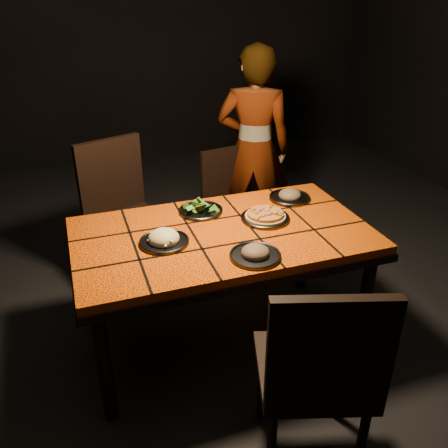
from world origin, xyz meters
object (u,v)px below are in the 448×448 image
object	(u,v)px
dining_table	(222,244)
plate_pasta	(164,239)
chair_near	(319,370)
chair_far_right	(229,195)
plate_pizza	(265,217)
diner	(254,149)
chair_far_left	(121,206)

from	to	relation	value
dining_table	plate_pasta	bearing A→B (deg)	-175.45
chair_near	plate_pasta	bearing A→B (deg)	-48.67
chair_far_right	plate_pizza	world-z (taller)	chair_far_right
diner	chair_far_right	bearing A→B (deg)	46.51
chair_far_right	diner	distance (m)	0.41
chair_near	plate_pizza	bearing A→B (deg)	-83.76
chair_near	chair_far_left	world-z (taller)	chair_far_left
dining_table	chair_far_left	bearing A→B (deg)	117.44
dining_table	chair_far_left	distance (m)	0.96
dining_table	diner	world-z (taller)	diner
chair_near	plate_pizza	xyz separation A→B (m)	(0.20, 1.00, 0.18)
chair_far_right	plate_pasta	xyz separation A→B (m)	(-0.73, -1.06, 0.30)
plate_pasta	diner	bearing A→B (deg)	49.80
plate_pizza	plate_pasta	world-z (taller)	plate_pasta
chair_near	chair_far_left	size ratio (longest dim) A/B	0.98
chair_far_right	chair_near	bearing A→B (deg)	-110.00
dining_table	chair_far_left	xyz separation A→B (m)	(-0.44, 0.85, -0.08)
dining_table	plate_pizza	bearing A→B (deg)	11.18
chair_near	plate_pasta	world-z (taller)	chair_near
dining_table	plate_pizza	xyz separation A→B (m)	(0.28, 0.05, 0.10)
dining_table	chair_far_right	world-z (taller)	chair_far_right
dining_table	plate_pizza	size ratio (longest dim) A/B	4.93
diner	chair_near	bearing A→B (deg)	99.68
plate_pasta	chair_far_right	bearing A→B (deg)	55.24
chair_far_right	diner	bearing A→B (deg)	10.91
chair_near	plate_pasta	size ratio (longest dim) A/B	3.93
chair_near	chair_far_left	distance (m)	1.87
chair_far_left	diner	world-z (taller)	diner
dining_table	plate_pasta	xyz separation A→B (m)	(-0.33, -0.03, 0.10)
diner	plate_pasta	size ratio (longest dim) A/B	6.10
chair_far_left	chair_far_right	size ratio (longest dim) A/B	1.25
diner	chair_far_left	bearing A→B (deg)	39.24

